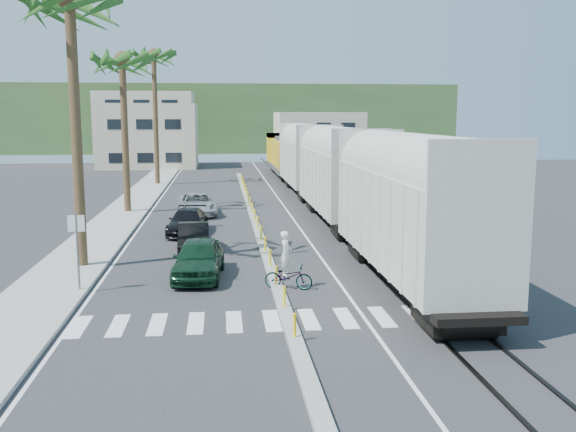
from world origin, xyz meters
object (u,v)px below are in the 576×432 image
object	(u,v)px
street_sign	(77,240)
car_lead	(199,258)
car_second	(194,238)
cyclist	(288,271)

from	to	relation	value
street_sign	car_lead	xyz separation A→B (m)	(4.32, 1.80, -1.18)
street_sign	car_lead	world-z (taller)	street_sign
car_second	car_lead	bearing A→B (deg)	-87.15
car_lead	cyclist	bearing A→B (deg)	-27.18
cyclist	car_second	bearing A→B (deg)	47.06
car_lead	car_second	xyz separation A→B (m)	(-0.39, 5.09, -0.11)
street_sign	cyclist	bearing A→B (deg)	-2.05
street_sign	car_lead	bearing A→B (deg)	22.66
car_lead	car_second	size ratio (longest dim) A/B	1.15
street_sign	cyclist	xyz separation A→B (m)	(7.71, -0.28, -1.28)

